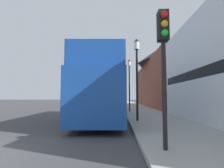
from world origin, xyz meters
name	(u,v)px	position (x,y,z in m)	size (l,w,h in m)	color
ground_plane	(89,108)	(0.00, 21.00, 0.00)	(144.00, 144.00, 0.00)	#3D3D3F
sidewalk	(137,108)	(6.60, 18.00, 0.07)	(3.66, 108.00, 0.14)	#999993
brick_terrace_rear	(166,75)	(11.43, 22.07, 4.78)	(6.00, 19.97, 9.56)	brown
tour_bus	(102,93)	(3.04, 7.58, 1.79)	(2.83, 10.48, 3.94)	#19479E
parked_car_ahead_of_bus	(113,105)	(3.61, 15.30, 0.67)	(1.92, 4.08, 1.44)	#9E9EA3
traffic_signal	(164,47)	(5.36, 0.36, 2.91)	(0.28, 0.42, 3.78)	black
lamp_post_nearest	(137,64)	(5.27, 5.98, 3.51)	(0.35, 0.35, 4.92)	black
lamp_post_second	(129,76)	(5.32, 13.03, 3.68)	(0.35, 0.35, 5.19)	black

